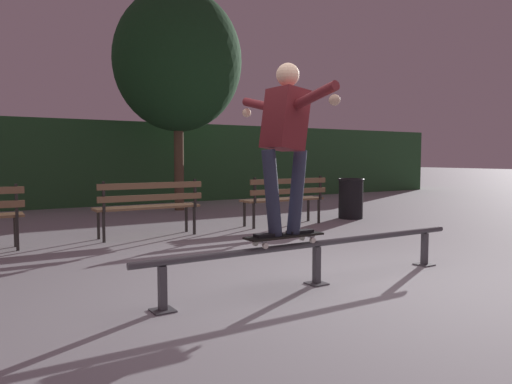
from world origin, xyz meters
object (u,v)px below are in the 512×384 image
grind_rail (317,251)px  trash_can (351,198)px  skateboarder (285,134)px  skateboard (284,236)px  tree_behind_benches (178,61)px  park_bench_left_center (149,202)px  park_bench_right_center (285,195)px

grind_rail → trash_can: 5.18m
trash_can → skateboarder: bearing=-139.2°
skateboard → skateboarder: skateboarder is taller
skateboarder → tree_behind_benches: (1.84, 6.81, 1.96)m
tree_behind_benches → trash_can: bearing=-54.6°
skateboarder → trash_can: 5.55m
trash_can → tree_behind_benches: bearing=125.4°
grind_rail → skateboarder: 1.17m
park_bench_left_center → tree_behind_benches: bearing=60.4°
skateboard → skateboarder: 0.94m
skateboard → park_bench_right_center: 4.25m
grind_rail → trash_can: trash_can is taller
park_bench_left_center → skateboarder: bearing=-89.0°
park_bench_left_center → skateboard: bearing=-89.0°
skateboarder → park_bench_right_center: skateboarder is taller
park_bench_right_center → skateboarder: bearing=-125.4°
skateboarder → park_bench_left_center: 3.58m
trash_can → skateboard: bearing=-139.3°
park_bench_left_center → park_bench_right_center: 2.53m
skateboarder → park_bench_left_center: (-0.06, 3.46, -0.90)m
skateboarder → grind_rail: bearing=-0.0°
grind_rail → park_bench_right_center: size_ratio=2.29×
grind_rail → skateboarder: bearing=180.0°
grind_rail → park_bench_left_center: 3.50m
skateboarder → tree_behind_benches: 7.32m
tree_behind_benches → park_bench_left_center: bearing=-119.6°
park_bench_right_center → tree_behind_benches: tree_behind_benches is taller
skateboard → park_bench_left_center: park_bench_left_center is taller
park_bench_right_center → trash_can: 1.68m
skateboard → park_bench_right_center: (2.47, 3.47, 0.04)m
park_bench_right_center → park_bench_left_center: bearing=180.0°
park_bench_left_center → park_bench_right_center: same height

